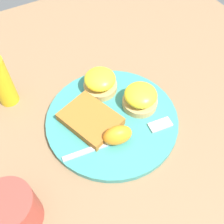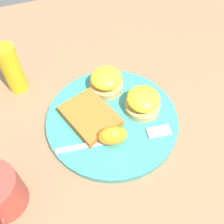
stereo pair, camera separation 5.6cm
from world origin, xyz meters
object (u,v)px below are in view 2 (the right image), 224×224
Objects in this scene: hashbrown_patty at (90,116)px; condiment_bottle at (12,69)px; fork at (122,139)px; sandwich_benedict_right at (106,81)px; orange_wedge at (112,136)px; sandwich_benedict_left at (143,101)px.

condiment_bottle is (-0.16, -0.13, 0.04)m from hashbrown_patty.
hashbrown_patty is at bearing 39.86° from condiment_bottle.
fork is at bearing 37.93° from condiment_bottle.
orange_wedge is (0.14, -0.04, -0.00)m from sandwich_benedict_right.
orange_wedge is at bearing -14.53° from sandwich_benedict_right.
condiment_bottle is at bearing -140.14° from hashbrown_patty.
orange_wedge is (0.07, 0.03, 0.01)m from hashbrown_patty.
orange_wedge is at bearing 34.86° from condiment_bottle.
sandwich_benedict_left is 0.33× the size of fork.
fork is 1.95× the size of condiment_bottle.
sandwich_benedict_left is 1.00× the size of sandwich_benedict_right.
hashbrown_patty is at bearing -159.30° from orange_wedge.
fork is (0.00, 0.02, -0.02)m from orange_wedge.
orange_wedge reaches higher than fork.
hashbrown_patty is 0.21m from condiment_bottle.
hashbrown_patty is at bearing -41.01° from sandwich_benedict_right.
orange_wedge is at bearing -96.90° from fork.
sandwich_benedict_left is 0.12m from hashbrown_patty.
sandwich_benedict_left reaches higher than hashbrown_patty.
condiment_bottle reaches higher than sandwich_benedict_right.
orange_wedge is 0.28m from condiment_bottle.
sandwich_benedict_right is 0.15m from fork.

